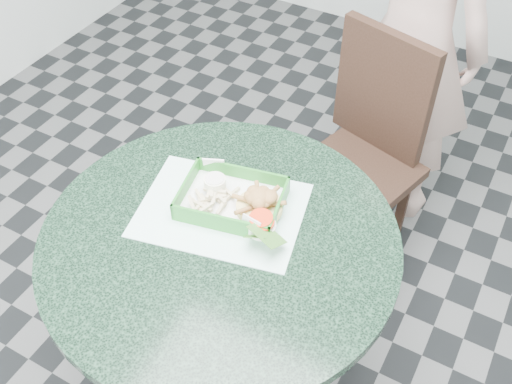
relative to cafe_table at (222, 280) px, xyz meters
The scene contains 10 objects.
floor 0.58m from the cafe_table, ahead, with size 4.00×5.00×0.02m, color #303335.
cafe_table is the anchor object (origin of this frame).
dining_chair 0.81m from the cafe_table, 81.39° to the left, with size 0.37×0.38×0.93m.
diner_person 1.16m from the cafe_table, 83.39° to the left, with size 0.58×0.38×1.58m, color #C49F94.
placemat 0.19m from the cafe_table, 118.11° to the left, with size 0.43×0.32×0.00m, color #C5F1EB.
food_basket 0.22m from the cafe_table, 103.37° to the left, with size 0.27×0.19×0.05m.
crab_sandwich 0.25m from the cafe_table, 61.79° to the left, with size 0.12×0.12×0.07m.
fries_pile 0.24m from the cafe_table, 130.63° to the left, with size 0.10×0.11×0.04m, color beige, non-canonical shape.
sauce_ramekin 0.27m from the cafe_table, 121.89° to the left, with size 0.06×0.06×0.03m.
garnish_cup 0.23m from the cafe_table, 15.57° to the left, with size 0.11×0.11×0.04m.
Camera 1 is at (0.56, -0.82, 1.93)m, focal length 42.00 mm.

